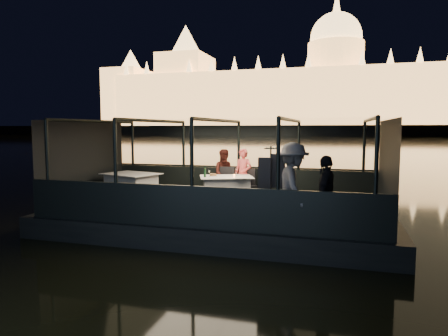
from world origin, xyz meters
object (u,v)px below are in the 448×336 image
(passenger_stripe, at_px, (293,189))
(coat_stand, at_px, (270,185))
(chair_port_left, at_px, (225,185))
(chair_port_right, at_px, (248,186))
(dining_table_central, at_px, (226,190))
(dining_table_aft, at_px, (131,188))
(passenger_dark, at_px, (326,191))
(wine_bottle, at_px, (205,172))
(person_man_maroon, at_px, (225,174))
(person_woman_coral, at_px, (243,174))

(passenger_stripe, bearing_deg, coat_stand, 50.64)
(chair_port_left, relative_size, chair_port_right, 1.05)
(dining_table_central, bearing_deg, dining_table_aft, -171.63)
(dining_table_aft, bearing_deg, passenger_dark, -20.55)
(chair_port_left, bearing_deg, passenger_dark, -42.83)
(dining_table_central, xyz_separation_m, wine_bottle, (-0.51, -0.35, 0.53))
(chair_port_right, relative_size, coat_stand, 0.53)
(person_man_maroon, xyz_separation_m, passenger_dark, (3.03, -3.21, 0.10))
(dining_table_aft, height_order, wine_bottle, wine_bottle)
(person_woman_coral, height_order, person_man_maroon, person_woman_coral)
(person_woman_coral, xyz_separation_m, passenger_stripe, (1.81, -3.14, 0.10))
(chair_port_right, height_order, coat_stand, coat_stand)
(dining_table_aft, distance_m, passenger_dark, 5.93)
(passenger_dark, bearing_deg, dining_table_aft, -100.37)
(chair_port_right, height_order, passenger_dark, passenger_dark)
(person_woman_coral, bearing_deg, passenger_dark, -37.73)
(passenger_dark, bearing_deg, wine_bottle, -112.74)
(chair_port_left, distance_m, chair_port_right, 0.67)
(dining_table_central, bearing_deg, person_woman_coral, 66.50)
(chair_port_right, relative_size, passenger_dark, 0.58)
(dining_table_aft, distance_m, chair_port_left, 2.73)
(chair_port_right, height_order, wine_bottle, wine_bottle)
(chair_port_left, bearing_deg, person_woman_coral, 31.85)
(dining_table_central, relative_size, passenger_stripe, 0.80)
(passenger_stripe, relative_size, passenger_dark, 1.16)
(chair_port_right, xyz_separation_m, passenger_dark, (2.29, -3.01, 0.40))
(coat_stand, distance_m, passenger_dark, 1.18)
(dining_table_central, height_order, passenger_stripe, passenger_stripe)
(dining_table_aft, xyz_separation_m, passenger_dark, (5.54, -2.08, 0.47))
(dining_table_aft, xyz_separation_m, chair_port_right, (3.25, 0.94, 0.06))
(wine_bottle, bearing_deg, person_man_maroon, 75.90)
(dining_table_central, distance_m, passenger_dark, 3.76)
(dining_table_aft, height_order, chair_port_left, chair_port_left)
(chair_port_left, relative_size, person_woman_coral, 0.64)
(wine_bottle, bearing_deg, dining_table_central, 34.12)
(chair_port_left, bearing_deg, coat_stand, -54.64)
(dining_table_central, bearing_deg, passenger_stripe, -48.75)
(wine_bottle, bearing_deg, passenger_dark, -32.91)
(dining_table_aft, bearing_deg, person_woman_coral, 20.17)
(chair_port_right, bearing_deg, dining_table_central, -110.80)
(person_woman_coral, bearing_deg, dining_table_central, -98.96)
(dining_table_aft, relative_size, wine_bottle, 5.23)
(person_woman_coral, bearing_deg, coat_stand, -51.66)
(chair_port_left, height_order, wine_bottle, wine_bottle)
(person_woman_coral, distance_m, wine_bottle, 1.36)
(dining_table_central, bearing_deg, coat_stand, -54.27)
(dining_table_aft, relative_size, passenger_stripe, 0.84)
(person_man_maroon, bearing_deg, chair_port_right, -31.54)
(wine_bottle, bearing_deg, coat_stand, -41.91)
(coat_stand, bearing_deg, dining_table_central, 125.73)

